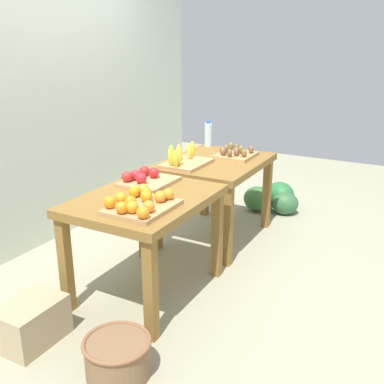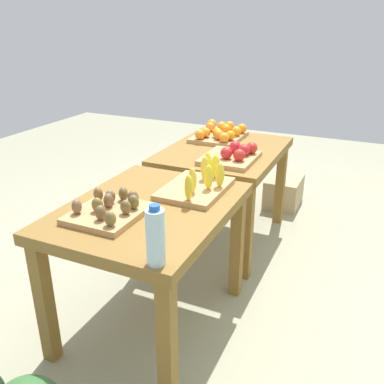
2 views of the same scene
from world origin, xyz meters
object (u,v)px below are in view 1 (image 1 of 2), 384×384
object	(u,v)px
display_table_right	(215,172)
cardboard_produce_box	(31,322)
apple_bin	(146,179)
wicker_basket	(118,356)
banana_crate	(184,160)
kiwi_bin	(235,153)
watermelon_pile	(274,198)
orange_bin	(141,203)
water_bottle	(208,134)
display_table_left	(145,211)

from	to	relation	value
display_table_right	cardboard_produce_box	bearing A→B (deg)	171.26
apple_bin	wicker_basket	distance (m)	1.34
display_table_right	banana_crate	xyz separation A→B (m)	(-0.29, 0.16, 0.15)
apple_bin	banana_crate	size ratio (longest dim) A/B	0.90
wicker_basket	display_table_right	bearing A→B (deg)	10.25
kiwi_bin	apple_bin	bearing A→B (deg)	166.05
kiwi_bin	watermelon_pile	distance (m)	1.00
orange_bin	kiwi_bin	distance (m)	1.53
watermelon_pile	cardboard_produce_box	bearing A→B (deg)	169.13
orange_bin	display_table_right	bearing A→B (deg)	5.25
water_bottle	wicker_basket	xyz separation A→B (m)	(-2.40, -0.66, -0.75)
apple_bin	wicker_basket	bearing A→B (deg)	-154.53
watermelon_pile	wicker_basket	distance (m)	2.88
water_bottle	watermelon_pile	size ratio (longest dim) A/B	0.41
apple_bin	cardboard_produce_box	distance (m)	1.26
orange_bin	apple_bin	xyz separation A→B (m)	(0.47, 0.28, -0.01)
water_bottle	watermelon_pile	xyz separation A→B (m)	(0.47, -0.56, -0.73)
apple_bin	cardboard_produce_box	xyz separation A→B (m)	(-1.07, 0.15, -0.65)
kiwi_bin	water_bottle	size ratio (longest dim) A/B	1.42
apple_bin	watermelon_pile	xyz separation A→B (m)	(1.82, -0.41, -0.65)
orange_bin	apple_bin	distance (m)	0.54
apple_bin	watermelon_pile	bearing A→B (deg)	-12.65
kiwi_bin	watermelon_pile	world-z (taller)	kiwi_bin
banana_crate	water_bottle	distance (m)	0.77
banana_crate	wicker_basket	bearing A→B (deg)	-162.92
display_table_left	wicker_basket	xyz separation A→B (m)	(-0.82, -0.35, -0.52)
watermelon_pile	display_table_left	bearing A→B (deg)	172.94
banana_crate	kiwi_bin	bearing A→B (deg)	-29.59
display_table_left	apple_bin	xyz separation A→B (m)	(0.24, 0.15, 0.14)
orange_bin	wicker_basket	world-z (taller)	orange_bin
water_bottle	cardboard_produce_box	xyz separation A→B (m)	(-2.42, -0.01, -0.73)
watermelon_pile	wicker_basket	world-z (taller)	watermelon_pile
display_table_left	wicker_basket	world-z (taller)	display_table_left
apple_bin	banana_crate	bearing A→B (deg)	0.35
wicker_basket	cardboard_produce_box	xyz separation A→B (m)	(-0.01, 0.65, 0.02)
orange_bin	apple_bin	world-z (taller)	apple_bin
banana_crate	kiwi_bin	world-z (taller)	banana_crate
kiwi_bin	banana_crate	bearing A→B (deg)	150.41
water_bottle	orange_bin	bearing A→B (deg)	-166.65
display_table_left	watermelon_pile	size ratio (longest dim) A/B	1.66
display_table_right	banana_crate	world-z (taller)	banana_crate
cardboard_produce_box	orange_bin	bearing A→B (deg)	-35.05
wicker_basket	cardboard_produce_box	world-z (taller)	cardboard_produce_box
apple_bin	banana_crate	distance (m)	0.59
cardboard_produce_box	display_table_left	bearing A→B (deg)	-19.86
orange_bin	water_bottle	world-z (taller)	water_bottle
kiwi_bin	watermelon_pile	bearing A→B (deg)	-10.79
apple_bin	water_bottle	bearing A→B (deg)	6.50
banana_crate	display_table_left	bearing A→B (deg)	-169.35
orange_bin	banana_crate	bearing A→B (deg)	14.82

